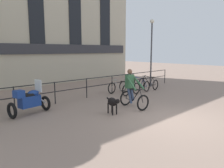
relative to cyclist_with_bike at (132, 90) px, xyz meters
The scene contains 11 objects.
ground_plane 2.38m from the cyclist_with_bike, 96.62° to the right, with size 60.00×60.00×0.00m, color gray.
canal_railing 2.97m from the cyclist_with_bike, 95.01° to the left, with size 15.05×0.05×1.05m.
building_facade 9.93m from the cyclist_with_bike, 91.70° to the left, with size 18.00×0.72×10.94m.
cyclist_with_bike is the anchor object (origin of this frame).
dog 1.38m from the cyclist_with_bike, behind, with size 0.37×0.89×0.68m.
parked_motorcycle 4.30m from the cyclist_with_bike, 150.80° to the left, with size 1.66×0.85×1.35m.
parked_bicycle_near_lamp 2.79m from the cyclist_with_bike, 56.66° to the left, with size 0.74×1.16×0.86m.
parked_bicycle_mid_left 3.38m from the cyclist_with_bike, 43.36° to the left, with size 0.67×1.12×0.86m.
parked_bicycle_mid_right 4.10m from the cyclist_with_bike, 34.40° to the left, with size 0.79×1.18×0.86m.
parked_bicycle_far_end 4.89m from the cyclist_with_bike, 28.25° to the left, with size 0.75×1.16×0.86m.
street_lamp 6.30m from the cyclist_with_bike, 28.50° to the left, with size 0.28×0.28×4.59m.
Camera 1 is at (-6.94, -3.97, 2.53)m, focal length 35.00 mm.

